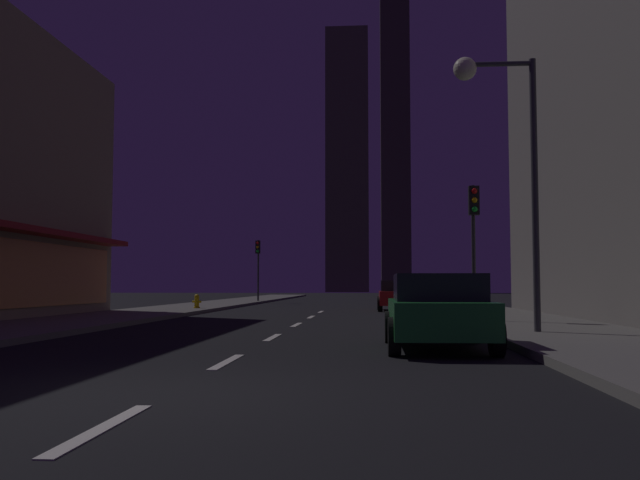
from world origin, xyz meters
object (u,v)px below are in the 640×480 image
car_parked_near (438,311)px  fire_hydrant_far_left (197,302)px  traffic_light_near_right (474,222)px  car_parked_far (398,295)px  street_lamp_right (499,125)px  traffic_light_far_left (258,257)px

car_parked_near → fire_hydrant_far_left: 21.04m
car_parked_near → traffic_light_near_right: bearing=76.8°
car_parked_far → fire_hydrant_far_left: 9.60m
fire_hydrant_far_left → car_parked_near: bearing=-63.2°
car_parked_far → street_lamp_right: bearing=-84.1°
car_parked_near → street_lamp_right: size_ratio=0.64×
fire_hydrant_far_left → traffic_light_near_right: bearing=-43.0°
car_parked_near → traffic_light_near_right: (1.90, 8.13, 2.45)m
traffic_light_near_right → traffic_light_far_left: bearing=113.0°
traffic_light_far_left → street_lamp_right: bearing=-70.6°
traffic_light_far_left → car_parked_far: bearing=-56.7°
car_parked_near → car_parked_far: 20.14m
car_parked_far → fire_hydrant_far_left: car_parked_far is taller
traffic_light_near_right → street_lamp_right: bearing=-91.4°
car_parked_far → fire_hydrant_far_left: (-9.50, -1.38, -0.29)m
fire_hydrant_far_left → street_lamp_right: street_lamp_right is taller
car_parked_near → car_parked_far: same height
car_parked_far → fire_hydrant_far_left: size_ratio=6.48×
car_parked_far → street_lamp_right: 17.71m
fire_hydrant_far_left → car_parked_far: bearing=8.2°
traffic_light_far_left → street_lamp_right: 32.84m
traffic_light_near_right → traffic_light_far_left: same height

